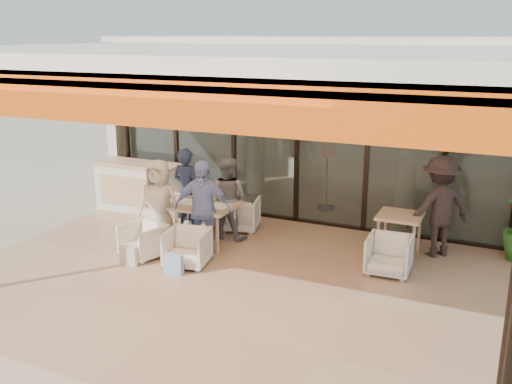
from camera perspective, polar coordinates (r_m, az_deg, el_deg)
ground at (r=8.72m, az=-3.10°, el=-8.67°), size 70.00×70.00×0.00m
terrace_floor at (r=8.72m, az=-3.10°, el=-8.64°), size 8.00×6.00×0.01m
terrace_structure at (r=7.74m, az=-4.39°, el=13.09°), size 8.00×6.00×3.40m
glass_storefront at (r=10.88m, az=4.15°, el=5.03°), size 8.08×0.10×3.20m
interior_block at (r=12.96m, az=7.90°, el=9.43°), size 9.05×3.62×3.52m
host_counter at (r=12.01m, az=-11.61°, el=0.53°), size 1.85×0.65×1.04m
dining_table at (r=9.99m, az=-6.21°, el=-1.37°), size 1.50×0.90×0.93m
chair_far_left at (r=11.06m, az=-5.51°, el=-1.50°), size 0.83×0.80×0.70m
chair_far_right at (r=10.68m, az=-1.60°, el=-2.07°), size 0.80×0.77×0.69m
chair_near_left at (r=9.56m, az=-11.22°, el=-4.66°), size 0.77×0.75×0.64m
chair_near_right at (r=9.12m, az=-6.90°, el=-5.41°), size 0.75×0.72×0.67m
diner_navy at (r=10.53m, az=-6.93°, el=0.12°), size 0.62×0.44×1.60m
diner_grey at (r=10.14m, az=-2.86°, el=-0.62°), size 0.74×0.58×1.52m
diner_cream at (r=9.81m, az=-9.66°, el=-1.25°), size 0.83×0.61×1.56m
diner_periwinkle at (r=9.36m, az=-5.41°, el=-1.68°), size 1.03×0.65×1.63m
tote_bag_cream at (r=9.32m, az=-12.60°, el=-6.28°), size 0.30×0.10×0.34m
tote_bag_blue at (r=8.86m, az=-8.22°, el=-7.22°), size 0.30×0.10×0.34m
side_table at (r=9.59m, az=14.18°, el=-2.80°), size 0.70×0.70×0.74m
side_chair at (r=8.99m, az=13.14°, el=-6.00°), size 0.68×0.64×0.67m
standing_woman at (r=9.76m, az=17.87°, el=-1.45°), size 1.25×1.19×1.70m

